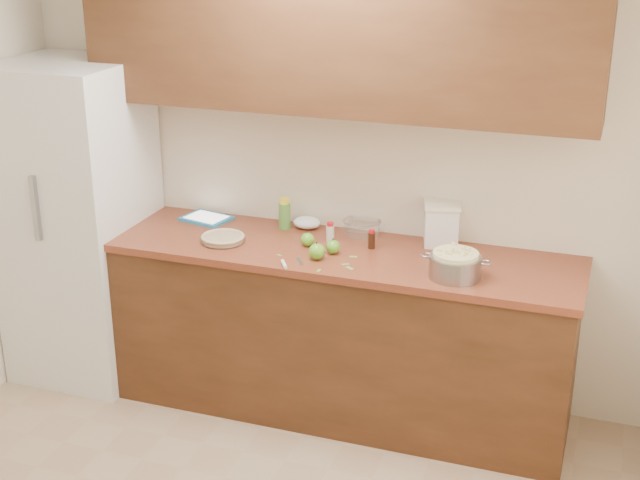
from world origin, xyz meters
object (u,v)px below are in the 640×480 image
(colander, at_px, (455,265))
(tablet, at_px, (206,218))
(flour_canister, at_px, (441,223))
(pie, at_px, (223,238))

(colander, bearing_deg, tablet, 166.90)
(flour_canister, xyz_separation_m, tablet, (-1.31, -0.07, -0.11))
(colander, xyz_separation_m, flour_canister, (-0.16, 0.41, 0.05))
(colander, bearing_deg, flour_canister, 111.02)
(flour_canister, bearing_deg, pie, -161.98)
(pie, bearing_deg, colander, -2.70)
(colander, relative_size, tablet, 1.16)
(pie, distance_m, tablet, 0.37)
(pie, bearing_deg, tablet, 129.52)
(tablet, bearing_deg, colander, -0.34)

